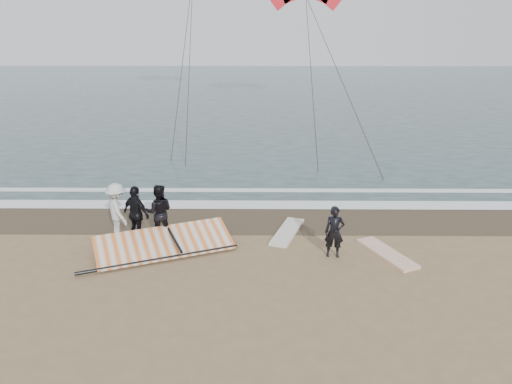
# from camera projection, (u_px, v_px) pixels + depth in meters

# --- Properties ---
(ground) EXTENTS (120.00, 120.00, 0.00)m
(ground) POSITION_uv_depth(u_px,v_px,m) (265.00, 282.00, 13.96)
(ground) COLOR #8C704C
(ground) RESTS_ON ground
(sea) EXTENTS (120.00, 54.00, 0.02)m
(sea) POSITION_uv_depth(u_px,v_px,m) (262.00, 96.00, 45.01)
(sea) COLOR #233838
(sea) RESTS_ON ground
(wet_sand) EXTENTS (120.00, 2.80, 0.01)m
(wet_sand) POSITION_uv_depth(u_px,v_px,m) (264.00, 219.00, 18.19)
(wet_sand) COLOR #4C3D2B
(wet_sand) RESTS_ON ground
(foam_near) EXTENTS (120.00, 0.90, 0.01)m
(foam_near) POSITION_uv_depth(u_px,v_px,m) (264.00, 205.00, 19.50)
(foam_near) COLOR white
(foam_near) RESTS_ON sea
(foam_far) EXTENTS (120.00, 0.45, 0.01)m
(foam_far) POSITION_uv_depth(u_px,v_px,m) (263.00, 190.00, 21.10)
(foam_far) COLOR white
(foam_far) RESTS_ON sea
(man_main) EXTENTS (0.63, 0.45, 1.63)m
(man_main) POSITION_uv_depth(u_px,v_px,m) (334.00, 232.00, 15.18)
(man_main) COLOR black
(man_main) RESTS_ON ground
(board_white) EXTENTS (1.58, 2.38, 0.09)m
(board_white) POSITION_uv_depth(u_px,v_px,m) (387.00, 253.00, 15.52)
(board_white) COLOR silver
(board_white) RESTS_ON ground
(board_cream) EXTENTS (1.32, 2.39, 0.10)m
(board_cream) POSITION_uv_depth(u_px,v_px,m) (287.00, 232.00, 17.05)
(board_cream) COLOR beige
(board_cream) RESTS_ON ground
(trio_cluster) EXTENTS (2.52, 1.50, 1.89)m
(trio_cluster) POSITION_uv_depth(u_px,v_px,m) (136.00, 212.00, 16.38)
(trio_cluster) COLOR black
(trio_cluster) RESTS_ON ground
(sail_rig) EXTENTS (4.58, 3.30, 0.52)m
(sail_rig) POSITION_uv_depth(u_px,v_px,m) (163.00, 243.00, 15.84)
(sail_rig) COLOR black
(sail_rig) RESTS_ON ground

